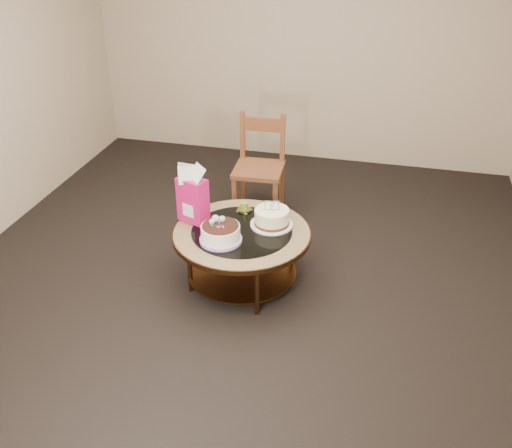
% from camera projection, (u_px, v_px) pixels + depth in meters
% --- Properties ---
extents(ground, '(5.00, 5.00, 0.00)m').
position_uv_depth(ground, '(242.00, 281.00, 4.39)').
color(ground, black).
rests_on(ground, ground).
extents(room_walls, '(4.52, 5.02, 2.61)m').
position_uv_depth(room_walls, '(240.00, 84.00, 3.61)').
color(room_walls, tan).
rests_on(room_walls, ground).
extents(coffee_table, '(1.02, 1.02, 0.46)m').
position_uv_depth(coffee_table, '(242.00, 240.00, 4.20)').
color(coffee_table, '#523017').
rests_on(coffee_table, ground).
extents(decorated_cake, '(0.30, 0.30, 0.18)m').
position_uv_depth(decorated_cake, '(221.00, 234.00, 4.01)').
color(decorated_cake, '#B695D2').
rests_on(decorated_cake, coffee_table).
extents(cream_cake, '(0.32, 0.32, 0.20)m').
position_uv_depth(cream_cake, '(272.00, 218.00, 4.20)').
color(cream_cake, white).
rests_on(cream_cake, coffee_table).
extents(gift_bag, '(0.25, 0.22, 0.44)m').
position_uv_depth(gift_bag, '(193.00, 194.00, 4.18)').
color(gift_bag, '#CE1365').
rests_on(gift_bag, coffee_table).
extents(pillar_candle, '(0.12, 0.12, 0.08)m').
position_uv_depth(pillar_candle, '(244.00, 208.00, 4.40)').
color(pillar_candle, '#C5B751').
rests_on(pillar_candle, coffee_table).
extents(dining_chair, '(0.45, 0.45, 0.92)m').
position_uv_depth(dining_chair, '(259.00, 167.00, 5.10)').
color(dining_chair, brown).
rests_on(dining_chair, ground).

